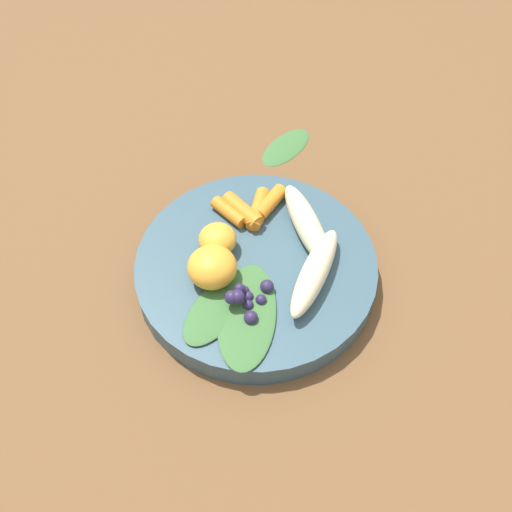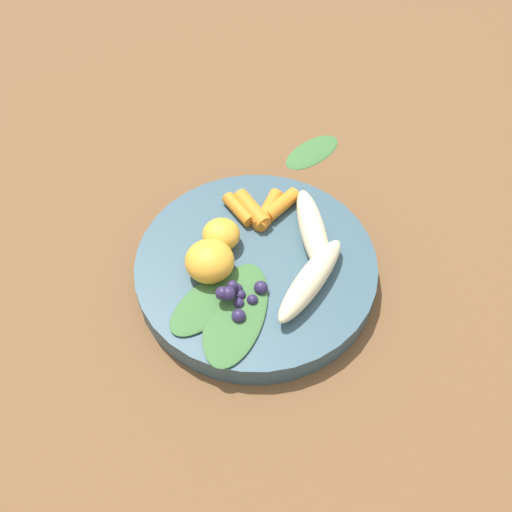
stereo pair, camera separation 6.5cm
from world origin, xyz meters
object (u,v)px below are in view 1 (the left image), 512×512
object	(u,v)px
kale_leaf_stray	(286,146)
orange_segment_near	(213,268)
banana_peeled_right	(315,272)
banana_peeled_left	(307,224)
bowl	(256,269)

from	to	relation	value
kale_leaf_stray	orange_segment_near	bearing A→B (deg)	-161.03
banana_peeled_right	kale_leaf_stray	xyz separation A→B (m)	(0.08, 0.22, -0.04)
banana_peeled_right	kale_leaf_stray	bearing A→B (deg)	28.53
orange_segment_near	banana_peeled_left	bearing A→B (deg)	7.05
bowl	banana_peeled_left	size ratio (longest dim) A/B	2.18
bowl	kale_leaf_stray	xyz separation A→B (m)	(0.13, 0.17, -0.01)
bowl	orange_segment_near	distance (m)	0.06
orange_segment_near	kale_leaf_stray	world-z (taller)	orange_segment_near
banana_peeled_left	orange_segment_near	bearing A→B (deg)	104.40
banana_peeled_right	bowl	bearing A→B (deg)	91.89
banana_peeled_right	orange_segment_near	bearing A→B (deg)	112.79
orange_segment_near	kale_leaf_stray	size ratio (longest dim) A/B	0.59
bowl	banana_peeled_right	xyz separation A→B (m)	(0.04, -0.05, 0.03)
banana_peeled_left	orange_segment_near	xyz separation A→B (m)	(-0.12, -0.01, 0.01)
orange_segment_near	kale_leaf_stray	bearing A→B (deg)	44.59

